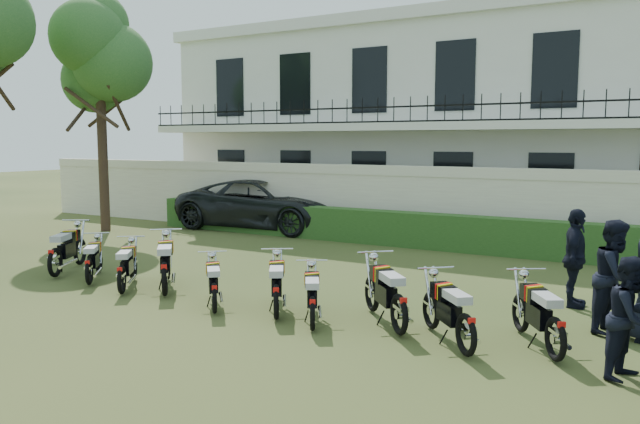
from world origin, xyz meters
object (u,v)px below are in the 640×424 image
at_px(motorcycle_0, 55,255).
at_px(officer_1, 631,318).
at_px(officer_4, 615,276).
at_px(suv, 266,204).
at_px(motorcycle_7, 399,304).
at_px(motorcycle_6, 312,305).
at_px(motorcycle_8, 466,324).
at_px(motorcycle_5, 276,293).
at_px(motorcycle_1, 89,265).
at_px(motorcycle_2, 121,272).
at_px(motorcycle_9, 556,328).
at_px(officer_5, 575,258).
at_px(motorcycle_4, 214,291).
at_px(motorcycle_3, 164,270).
at_px(tree_west_near, 100,54).

distance_m(motorcycle_0, officer_1, 11.48).
xyz_separation_m(officer_1, officer_4, (-0.37, 2.04, 0.11)).
bearing_deg(suv, motorcycle_7, -138.49).
distance_m(motorcycle_6, motorcycle_7, 1.38).
relative_size(motorcycle_6, motorcycle_8, 1.02).
bearing_deg(motorcycle_0, motorcycle_5, -32.19).
xyz_separation_m(motorcycle_0, officer_4, (11.11, 1.94, 0.38)).
xyz_separation_m(motorcycle_5, motorcycle_6, (0.85, -0.22, -0.04)).
xyz_separation_m(motorcycle_0, motorcycle_7, (8.24, 0.01, -0.01)).
xyz_separation_m(motorcycle_1, motorcycle_2, (1.21, -0.22, 0.02)).
bearing_deg(motorcycle_9, motorcycle_2, 149.88).
bearing_deg(motorcycle_7, motorcycle_8, -62.06).
distance_m(motorcycle_0, motorcycle_1, 1.25).
bearing_deg(officer_4, officer_5, 45.75).
distance_m(motorcycle_7, motorcycle_9, 2.32).
bearing_deg(motorcycle_4, motorcycle_3, 122.52).
relative_size(motorcycle_2, motorcycle_9, 0.90).
bearing_deg(suv, officer_5, -120.43).
distance_m(motorcycle_4, motorcycle_7, 3.33).
bearing_deg(motorcycle_6, motorcycle_4, 149.00).
xyz_separation_m(motorcycle_2, suv, (-2.95, 9.13, 0.40)).
height_order(motorcycle_3, suv, suv).
bearing_deg(motorcycle_7, motorcycle_2, 140.31).
bearing_deg(motorcycle_6, motorcycle_9, -24.07).
bearing_deg(motorcycle_2, motorcycle_7, -33.54).
bearing_deg(motorcycle_1, motorcycle_6, -43.84).
bearing_deg(suv, motorcycle_5, -147.22).
distance_m(motorcycle_1, motorcycle_5, 4.85).
xyz_separation_m(motorcycle_2, motorcycle_9, (8.10, 0.34, 0.03)).
relative_size(motorcycle_7, suv, 0.25).
bearing_deg(motorcycle_1, officer_4, -28.57).
xyz_separation_m(motorcycle_1, officer_4, (9.86, 2.05, 0.46)).
bearing_deg(motorcycle_3, motorcycle_2, 158.61).
bearing_deg(motorcycle_6, motorcycle_2, 146.73).
xyz_separation_m(motorcycle_1, officer_5, (9.07, 3.37, 0.47)).
relative_size(motorcycle_2, motorcycle_3, 0.93).
relative_size(motorcycle_7, officer_1, 0.98).
height_order(tree_west_near, motorcycle_0, tree_west_near).
distance_m(motorcycle_0, motorcycle_8, 9.44).
bearing_deg(officer_4, motorcycle_1, 116.59).
distance_m(suv, officer_1, 14.91).
distance_m(motorcycle_0, motorcycle_7, 8.24).
xyz_separation_m(motorcycle_1, motorcycle_4, (3.70, -0.37, -0.01)).
distance_m(motorcycle_2, motorcycle_7, 5.79).
relative_size(motorcycle_7, officer_4, 0.86).
distance_m(motorcycle_5, motorcycle_6, 0.87).
bearing_deg(motorcycle_4, motorcycle_2, 135.01).
relative_size(motorcycle_5, officer_5, 0.90).
bearing_deg(suv, motorcycle_9, -131.79).
bearing_deg(officer_1, motorcycle_2, 108.85).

